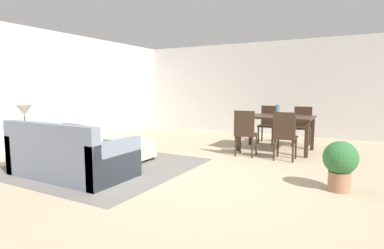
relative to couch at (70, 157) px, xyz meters
name	(u,v)px	position (x,y,z in m)	size (l,w,h in m)	color
ground_plane	(205,178)	(1.88, 0.89, -0.29)	(10.80, 10.80, 0.00)	tan
wall_back	(282,88)	(1.88, 5.89, 1.06)	(9.00, 0.12, 2.70)	beige
wall_left	(40,88)	(-2.62, 1.39, 1.06)	(0.12, 11.00, 2.70)	beige
area_rug	(102,166)	(-0.03, 0.68, -0.29)	(3.00, 2.80, 0.01)	slate
couch	(70,157)	(0.00, 0.00, 0.00)	(1.90, 0.98, 0.86)	slate
ottoman_table	(124,147)	(-0.07, 1.31, -0.06)	(1.18, 0.51, 0.40)	#B7AD9E
side_table	(26,141)	(-1.25, 0.11, 0.14)	(0.40, 0.40, 0.54)	brown
table_lamp	(24,111)	(-1.25, 0.11, 0.66)	(0.26, 0.26, 0.53)	brown
dining_table	(276,120)	(2.31, 3.51, 0.37)	(1.52, 0.97, 0.76)	#332319
dining_chair_near_left	(245,131)	(1.91, 2.63, 0.23)	(0.43, 0.43, 0.92)	#332319
dining_chair_near_right	(285,133)	(2.68, 2.63, 0.23)	(0.41, 0.41, 0.92)	#332319
dining_chair_far_left	(268,122)	(1.90, 4.39, 0.23)	(0.41, 0.41, 0.92)	#332319
dining_chair_far_right	(302,124)	(2.71, 4.39, 0.23)	(0.41, 0.41, 0.92)	#332319
vase_centerpiece	(278,110)	(2.34, 3.48, 0.59)	(0.09, 0.09, 0.25)	slate
potted_plant	(340,162)	(3.69, 1.23, 0.09)	(0.44, 0.44, 0.67)	#996B4C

